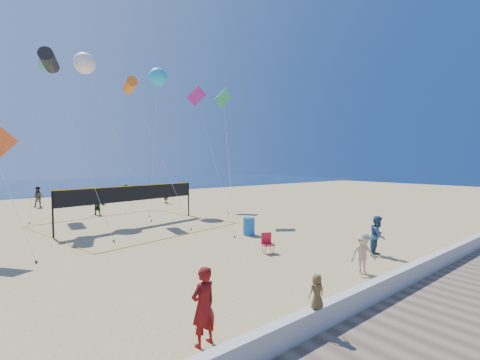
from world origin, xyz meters
TOP-DOWN VIEW (x-y plane):
  - ground at (0.00, 0.00)m, footprint 120.00×120.00m
  - ocean at (0.00, 62.00)m, footprint 140.00×50.00m
  - seawall at (0.00, -3.00)m, footprint 32.00×0.30m
  - boardwalk at (0.00, -5.00)m, footprint 32.00×3.60m
  - woman at (-3.72, -1.80)m, footprint 0.72×0.53m
  - toddler at (-1.27, -3.06)m, footprint 0.47×0.36m
  - bystander_a at (6.22, -0.61)m, footprint 0.99×0.85m
  - bystander_b at (3.46, -1.52)m, footprint 1.16×0.99m
  - far_person_1 at (-0.53, 19.18)m, footprint 1.43×1.12m
  - far_person_2 at (7.14, 22.77)m, footprint 0.53×0.74m
  - far_person_3 at (-3.61, 27.30)m, footprint 1.07×0.91m
  - far_person_4 at (4.82, 28.02)m, footprint 1.14×1.29m
  - camp_chair at (2.60, 2.77)m, footprint 0.62×0.72m
  - trash_barrel at (4.34, 6.14)m, footprint 0.83×0.83m
  - volleyball_net at (0.15, 13.23)m, footprint 11.72×11.61m
  - kite_1 at (-3.72, 18.25)m, footprint 2.29×10.29m
  - kite_2 at (1.39, 16.74)m, footprint 1.59×8.39m
  - kite_4 at (6.58, 11.68)m, footprint 4.36×6.09m
  - kite_5 at (8.71, 18.95)m, footprint 1.83×6.60m
  - kite_6 at (-1.07, 19.81)m, footprint 3.64×6.92m
  - kite_7 at (4.98, 19.64)m, footprint 3.59×4.92m
  - kite_8 at (-3.11, 24.30)m, footprint 2.76×7.58m

SIDE VIEW (x-z plane):
  - ground at x=0.00m, z-range 0.00..0.00m
  - ocean at x=0.00m, z-range 0.00..0.03m
  - boardwalk at x=0.00m, z-range 0.00..0.03m
  - seawall at x=0.00m, z-range 0.00..0.60m
  - trash_barrel at x=4.34m, z-range 0.00..1.01m
  - camp_chair at x=2.60m, z-range 0.01..1.03m
  - far_person_1 at x=-0.53m, z-range 0.00..1.52m
  - bystander_b at x=3.46m, z-range 0.00..1.56m
  - far_person_4 at x=4.82m, z-range 0.00..1.73m
  - bystander_a at x=6.22m, z-range 0.00..1.79m
  - woman at x=-3.72m, z-range 0.00..1.81m
  - far_person_2 at x=7.14m, z-range 0.00..1.90m
  - far_person_3 at x=-3.61m, z-range 0.00..1.94m
  - toddler at x=-1.27m, z-range 0.60..1.45m
  - volleyball_net at x=0.15m, z-range 0.51..3.18m
  - kite_4 at x=6.58m, z-range 3.55..13.38m
  - kite_2 at x=1.39m, z-range 4.76..15.36m
  - kite_5 at x=8.71m, z-range 4.35..15.94m
  - kite_1 at x=-3.72m, z-range 5.33..17.28m
  - kite_7 at x=4.98m, z-range 5.55..18.26m
  - kite_6 at x=-1.07m, z-range 5.59..18.41m
  - kite_8 at x=-3.11m, z-range 6.14..19.71m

